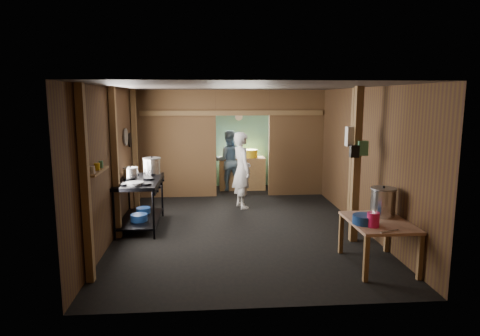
{
  "coord_description": "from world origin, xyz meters",
  "views": [
    {
      "loc": [
        -0.61,
        -8.02,
        2.42
      ],
      "look_at": [
        0.0,
        -0.2,
        1.1
      ],
      "focal_mm": 31.47,
      "sensor_mm": 36.0,
      "label": 1
    }
  ],
  "objects": [
    {
      "name": "floor",
      "position": [
        0.0,
        0.0,
        0.0
      ],
      "size": [
        4.5,
        7.0,
        0.0
      ],
      "primitive_type": "cube",
      "color": "black",
      "rests_on": "ground"
    },
    {
      "name": "ceiling",
      "position": [
        0.0,
        0.0,
        2.6
      ],
      "size": [
        4.5,
        7.0,
        0.0
      ],
      "primitive_type": "cube",
      "color": "#423C36",
      "rests_on": "ground"
    },
    {
      "name": "wall_back",
      "position": [
        0.0,
        3.5,
        1.3
      ],
      "size": [
        4.5,
        0.0,
        2.6
      ],
      "primitive_type": "cube",
      "color": "#4C3418",
      "rests_on": "ground"
    },
    {
      "name": "wall_front",
      "position": [
        0.0,
        -3.5,
        1.3
      ],
      "size": [
        4.5,
        0.0,
        2.6
      ],
      "primitive_type": "cube",
      "color": "#4C3418",
      "rests_on": "ground"
    },
    {
      "name": "wall_left",
      "position": [
        -2.25,
        0.0,
        1.3
      ],
      "size": [
        0.0,
        7.0,
        2.6
      ],
      "primitive_type": "cube",
      "color": "#4C3418",
      "rests_on": "ground"
    },
    {
      "name": "wall_right",
      "position": [
        2.25,
        0.0,
        1.3
      ],
      "size": [
        0.0,
        7.0,
        2.6
      ],
      "primitive_type": "cube",
      "color": "#4C3418",
      "rests_on": "ground"
    },
    {
      "name": "partition_left",
      "position": [
        -1.32,
        2.2,
        1.3
      ],
      "size": [
        1.85,
        0.1,
        2.6
      ],
      "primitive_type": "cube",
      "color": "brown",
      "rests_on": "floor"
    },
    {
      "name": "partition_right",
      "position": [
        1.57,
        2.2,
        1.3
      ],
      "size": [
        1.35,
        0.1,
        2.6
      ],
      "primitive_type": "cube",
      "color": "brown",
      "rests_on": "floor"
    },
    {
      "name": "partition_header",
      "position": [
        0.25,
        2.2,
        2.3
      ],
      "size": [
        1.3,
        0.1,
        0.6
      ],
      "primitive_type": "cube",
      "color": "brown",
      "rests_on": "wall_back"
    },
    {
      "name": "turquoise_panel",
      "position": [
        0.0,
        3.44,
        1.25
      ],
      "size": [
        4.4,
        0.06,
        2.5
      ],
      "primitive_type": "cube",
      "color": "#589C92",
      "rests_on": "wall_back"
    },
    {
      "name": "back_counter",
      "position": [
        0.3,
        2.95,
        0.42
      ],
      "size": [
        1.2,
        0.5,
        0.85
      ],
      "primitive_type": "cube",
      "color": "olive",
      "rests_on": "floor"
    },
    {
      "name": "wall_clock",
      "position": [
        0.25,
        3.4,
        1.9
      ],
      "size": [
        0.2,
        0.03,
        0.2
      ],
      "primitive_type": "cylinder",
      "rotation": [
        1.57,
        0.0,
        0.0
      ],
      "color": "silver",
      "rests_on": "wall_back"
    },
    {
      "name": "post_left_a",
      "position": [
        -2.18,
        -2.6,
        1.3
      ],
      "size": [
        0.1,
        0.12,
        2.6
      ],
      "primitive_type": "cube",
      "color": "olive",
      "rests_on": "floor"
    },
    {
      "name": "post_left_b",
      "position": [
        -2.18,
        -0.8,
        1.3
      ],
      "size": [
        0.1,
        0.12,
        2.6
      ],
      "primitive_type": "cube",
      "color": "olive",
      "rests_on": "floor"
    },
    {
      "name": "post_left_c",
      "position": [
        -2.18,
        1.2,
        1.3
      ],
      "size": [
        0.1,
        0.12,
        2.6
      ],
      "primitive_type": "cube",
      "color": "olive",
      "rests_on": "floor"
    },
    {
      "name": "post_right",
      "position": [
        2.18,
        -0.2,
        1.3
      ],
      "size": [
        0.1,
        0.12,
        2.6
      ],
      "primitive_type": "cube",
      "color": "olive",
      "rests_on": "floor"
    },
    {
      "name": "post_free",
      "position": [
        1.85,
        -1.3,
        1.3
      ],
      "size": [
        0.12,
        0.12,
        2.6
      ],
      "primitive_type": "cube",
      "color": "olive",
      "rests_on": "floor"
    },
    {
      "name": "cross_beam",
      "position": [
        0.0,
        2.15,
        2.05
      ],
      "size": [
        4.4,
        0.12,
        0.12
      ],
      "primitive_type": "cube",
      "color": "olive",
      "rests_on": "wall_left"
    },
    {
      "name": "pan_lid_big",
      "position": [
        -2.21,
        0.4,
        1.65
      ],
      "size": [
        0.03,
        0.34,
        0.34
      ],
      "primitive_type": "cylinder",
      "rotation": [
        0.0,
        1.57,
        0.0
      ],
      "color": "gray",
      "rests_on": "wall_left"
    },
    {
      "name": "pan_lid_small",
      "position": [
        -2.21,
        0.8,
        1.55
      ],
      "size": [
        0.03,
        0.3,
        0.3
      ],
      "primitive_type": "cylinder",
      "rotation": [
        0.0,
        1.57,
        0.0
      ],
      "color": "black",
      "rests_on": "wall_left"
    },
    {
      "name": "wall_shelf",
      "position": [
        -2.15,
        -2.1,
        1.4
      ],
      "size": [
        0.14,
        0.8,
        0.03
      ],
      "primitive_type": "cube",
      "color": "olive",
      "rests_on": "wall_left"
    },
    {
      "name": "jar_white",
      "position": [
        -2.15,
        -2.35,
        1.47
      ],
      "size": [
        0.07,
        0.07,
        0.1
      ],
      "primitive_type": "cylinder",
      "color": "silver",
      "rests_on": "wall_shelf"
    },
    {
      "name": "jar_yellow",
      "position": [
        -2.15,
        -2.1,
        1.47
      ],
      "size": [
        0.08,
        0.08,
        0.1
      ],
      "primitive_type": "cylinder",
      "color": "gold",
      "rests_on": "wall_shelf"
    },
    {
      "name": "jar_green",
      "position": [
        -2.15,
        -1.88,
        1.47
      ],
      "size": [
        0.06,
        0.06,
        0.1
      ],
      "primitive_type": "cylinder",
      "color": "#468C60",
      "rests_on": "wall_shelf"
    },
    {
      "name": "bag_white",
      "position": [
        1.8,
        -1.22,
        1.78
      ],
      "size": [
        0.22,
        0.15,
        0.32
      ],
      "primitive_type": "cube",
      "color": "silver",
      "rests_on": "post_free"
    },
    {
      "name": "bag_green",
      "position": [
        1.92,
        -1.36,
        1.6
      ],
      "size": [
        0.16,
        0.12,
        0.24
      ],
      "primitive_type": "cube",
      "color": "#468C60",
      "rests_on": "post_free"
    },
    {
      "name": "bag_black",
      "position": [
        1.78,
        -1.38,
        1.55
      ],
      "size": [
        0.14,
        0.1,
        0.2
      ],
      "primitive_type": "cube",
      "color": "black",
      "rests_on": "post_free"
    },
    {
      "name": "gas_range",
      "position": [
        -1.88,
        -0.25,
        0.46
      ],
      "size": [
        0.8,
        1.55,
        0.91
      ],
      "primitive_type": null,
      "color": "black",
      "rests_on": "floor"
    },
    {
      "name": "prep_table",
      "position": [
        1.83,
        -2.37,
        0.33
      ],
      "size": [
        0.82,
        1.13,
        0.67
      ],
      "primitive_type": null,
      "color": "tan",
      "rests_on": "floor"
    },
    {
      "name": "stove_pot_large",
      "position": [
        -1.71,
        0.29,
        1.07
      ],
      "size": [
        0.44,
        0.44,
        0.35
      ],
      "primitive_type": null,
      "rotation": [
        0.0,
        0.0,
        0.34
      ],
      "color": "silver",
      "rests_on": "gas_range"
    },
    {
      "name": "stove_pot_med",
      "position": [
        -2.05,
        -0.16,
        1.01
      ],
      "size": [
        0.28,
        0.28,
        0.24
      ],
      "primitive_type": null,
      "rotation": [
        0.0,
        0.0,
        0.03
      ],
      "color": "silver",
      "rests_on": "gas_range"
    },
    {
      "name": "stove_saucepan",
      "position": [
        -2.05,
        0.22,
        0.97
      ],
      "size": [
        0.18,
        0.18,
        0.1
      ],
      "primitive_type": "cylinder",
      "rotation": [
        0.0,
        0.0,
        -0.13
      ],
      "color": "silver",
      "rests_on": "gas_range"
    },
    {
      "name": "frying_pan",
      "position": [
        -1.88,
        -0.73,
        0.94
      ],
      "size": [
        0.43,
        0.59,
        0.07
      ],
      "primitive_type": null,
      "rotation": [
        0.0,
        0.0,
        -0.25
      ],
      "color": "gray",
      "rests_on": "gas_range"
    },
    {
      "name": "blue_tub_front",
      "position": [
        -1.88,
        -0.44,
        0.24
      ],
      "size": [
        0.31,
        0.31,
        0.13
      ],
      "primitive_type": "cylinder",
      "color": "navy",
      "rests_on": "gas_range"
    },
    {
      "name": "blue_tub_back",
      "position": [
        -1.88,
        0.09,
        0.23
      ],
      "size": [
        0.28,
        0.28,
        0.11
      ],
      "primitive_type": "cylinder",
      "color": "navy",
      "rests_on": "gas_range"
    },
    {
      "name": "stock_pot",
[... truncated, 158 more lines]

